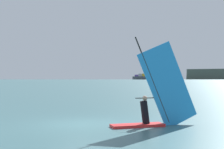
# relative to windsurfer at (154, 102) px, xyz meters

# --- Properties ---
(ground_plane) EXTENTS (4000.00, 4000.00, 0.00)m
(ground_plane) POSITION_rel_windsurfer_xyz_m (-3.18, -1.07, -1.07)
(ground_plane) COLOR #386066
(windsurfer) EXTENTS (3.29, 3.16, 4.20)m
(windsurfer) POSITION_rel_windsurfer_xyz_m (0.00, 0.00, 0.00)
(windsurfer) COLOR red
(windsurfer) RESTS_ON ground_plane
(cargo_ship) EXTENTS (140.80, 131.58, 38.30)m
(cargo_ship) POSITION_rel_windsurfer_xyz_m (-267.18, 757.78, 7.05)
(cargo_ship) COLOR #3F444C
(cargo_ship) RESTS_ON ground_plane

